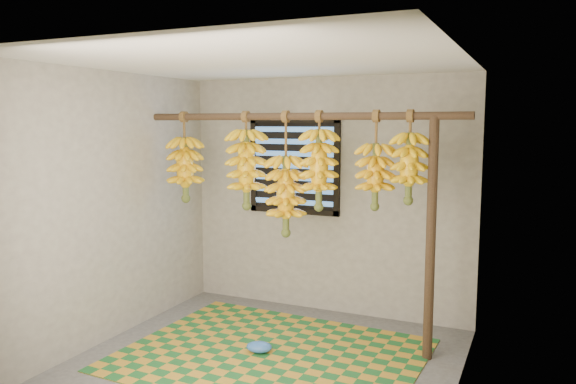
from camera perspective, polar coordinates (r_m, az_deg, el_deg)
The scene contains 16 objects.
floor at distance 4.74m, azimuth -2.87°, elevation -17.28°, with size 3.00×3.00×0.01m, color #4D4D4D.
ceiling at distance 4.34m, azimuth -3.07°, elevation 13.12°, with size 3.00×3.00×0.01m, color silver.
wall_back at distance 5.74m, azimuth 3.92°, elevation -0.41°, with size 3.00×0.01×2.40m, color gray.
wall_left at distance 5.23m, azimuth -17.79°, elevation -1.47°, with size 0.01×3.00×2.40m, color gray.
wall_right at distance 3.93m, azimuth 16.97°, elevation -4.18°, with size 0.01×3.00×2.40m, color gray.
window at distance 5.82m, azimuth 0.61°, elevation 2.67°, with size 1.00×0.04×1.00m.
hanging_pole at distance 4.95m, azimuth 0.72°, elevation 7.69°, with size 0.06×0.06×3.00m, color #493122.
support_post at distance 4.70m, azimuth 14.29°, elevation -4.78°, with size 0.08×0.08×2.00m, color #493122.
woven_mat at distance 4.92m, azimuth -1.74°, elevation -16.19°, with size 2.41×1.93×0.01m, color #1B5E27.
plastic_bag at distance 4.94m, azimuth -2.95°, elevation -15.45°, with size 0.22×0.16×0.09m, color #3166B8.
banana_bunch_a at distance 5.53m, azimuth -10.40°, elevation 2.31°, with size 0.32×0.32×0.86m.
banana_bunch_b at distance 5.18m, azimuth -4.25°, elevation 2.34°, with size 0.35×0.35×0.89m.
banana_bunch_c at distance 5.03m, azimuth -0.22°, elevation -0.38°, with size 0.34×0.34×1.11m.
banana_bunch_d at distance 4.88m, azimuth 3.16°, elevation 2.30°, with size 0.32×0.32×0.86m.
banana_bunch_e at distance 4.72m, azimuth 8.86°, elevation 1.61°, with size 0.31×0.31×0.82m.
banana_bunch_f at distance 4.65m, azimuth 12.20°, elevation 2.42°, with size 0.28×0.28×0.76m.
Camera 1 is at (1.98, -3.83, 1.95)m, focal length 35.00 mm.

